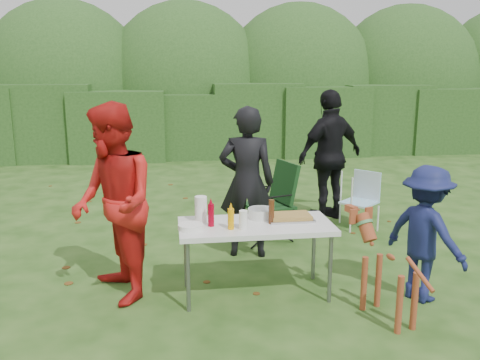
{
  "coord_description": "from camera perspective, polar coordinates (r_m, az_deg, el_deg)",
  "views": [
    {
      "loc": [
        -0.51,
        -4.72,
        2.25
      ],
      "look_at": [
        0.27,
        0.76,
        1.0
      ],
      "focal_mm": 38.0,
      "sensor_mm": 36.0,
      "label": 1
    }
  ],
  "objects": [
    {
      "name": "ground",
      "position": [
        5.26,
        -1.75,
        -12.62
      ],
      "size": [
        80.0,
        80.0,
        0.0
      ],
      "primitive_type": "plane",
      "color": "#1E4211"
    },
    {
      "name": "hedge_row",
      "position": [
        12.81,
        -5.76,
        6.38
      ],
      "size": [
        22.0,
        1.4,
        1.7
      ],
      "primitive_type": "cube",
      "color": "#23471C",
      "rests_on": "ground"
    },
    {
      "name": "shrub_backdrop",
      "position": [
        14.35,
        -6.11,
        10.05
      ],
      "size": [
        20.0,
        2.6,
        3.2
      ],
      "primitive_type": "ellipsoid",
      "color": "#3D6628",
      "rests_on": "ground"
    },
    {
      "name": "folding_table",
      "position": [
        5.0,
        1.77,
        -5.51
      ],
      "size": [
        1.5,
        0.7,
        0.74
      ],
      "color": "silver",
      "rests_on": "ground"
    },
    {
      "name": "person_cook",
      "position": [
        6.0,
        0.76,
        -0.26
      ],
      "size": [
        0.73,
        0.55,
        1.81
      ],
      "primitive_type": "imported",
      "rotation": [
        0.0,
        0.0,
        2.95
      ],
      "color": "black",
      "rests_on": "ground"
    },
    {
      "name": "person_red_jacket",
      "position": [
        4.99,
        -14.04,
        -2.59
      ],
      "size": [
        1.01,
        1.13,
        1.93
      ],
      "primitive_type": "imported",
      "rotation": [
        0.0,
        0.0,
        -1.21
      ],
      "color": "red",
      "rests_on": "ground"
    },
    {
      "name": "person_black_puffy",
      "position": [
        7.57,
        10.08,
        2.73
      ],
      "size": [
        1.22,
        0.89,
        1.92
      ],
      "primitive_type": "imported",
      "rotation": [
        0.0,
        0.0,
        3.56
      ],
      "color": "black",
      "rests_on": "ground"
    },
    {
      "name": "child",
      "position": [
        5.23,
        20.11,
        -5.7
      ],
      "size": [
        0.84,
        0.99,
        1.33
      ],
      "primitive_type": "imported",
      "rotation": [
        0.0,
        0.0,
        2.05
      ],
      "color": "#151B4C",
      "rests_on": "ground"
    },
    {
      "name": "dog",
      "position": [
        4.78,
        16.45,
        -9.89
      ],
      "size": [
        0.64,
        1.02,
        0.91
      ],
      "primitive_type": null,
      "rotation": [
        0.0,
        0.0,
        1.86
      ],
      "color": "brown",
      "rests_on": "ground"
    },
    {
      "name": "camping_chair",
      "position": [
        6.66,
        3.24,
        -2.4
      ],
      "size": [
        0.81,
        0.81,
        1.03
      ],
      "primitive_type": null,
      "rotation": [
        0.0,
        0.0,
        3.45
      ],
      "color": "#143616",
      "rests_on": "ground"
    },
    {
      "name": "lawn_chair",
      "position": [
        7.37,
        13.25,
        -2.19
      ],
      "size": [
        0.66,
        0.66,
        0.79
      ],
      "primitive_type": null,
      "rotation": [
        0.0,
        0.0,
        3.84
      ],
      "color": "#4FB5E4",
      "rests_on": "ground"
    },
    {
      "name": "food_tray",
      "position": [
        5.13,
        5.65,
        -4.34
      ],
      "size": [
        0.45,
        0.3,
        0.02
      ],
      "primitive_type": "cube",
      "color": "#B7B7BA",
      "rests_on": "folding_table"
    },
    {
      "name": "focaccia_bread",
      "position": [
        5.12,
        5.66,
        -4.04
      ],
      "size": [
        0.4,
        0.26,
        0.04
      ],
      "primitive_type": "cube",
      "color": "#A27D3A",
      "rests_on": "food_tray"
    },
    {
      "name": "mustard_bottle",
      "position": [
        4.79,
        -1.03,
        -4.39
      ],
      "size": [
        0.06,
        0.06,
        0.2
      ],
      "primitive_type": "cylinder",
      "color": "#E79C05",
      "rests_on": "folding_table"
    },
    {
      "name": "ketchup_bottle",
      "position": [
        4.88,
        -3.28,
        -3.96
      ],
      "size": [
        0.06,
        0.06,
        0.22
      ],
      "primitive_type": "cylinder",
      "color": "maroon",
      "rests_on": "folding_table"
    },
    {
      "name": "beer_bottle",
      "position": [
        4.96,
        3.54,
        -3.56
      ],
      "size": [
        0.06,
        0.06,
        0.24
      ],
      "primitive_type": "cylinder",
      "color": "#47230F",
      "rests_on": "folding_table"
    },
    {
      "name": "paper_towel_roll",
      "position": [
        5.01,
        -4.41,
        -3.3
      ],
      "size": [
        0.12,
        0.12,
        0.26
      ],
      "primitive_type": "cylinder",
      "color": "white",
      "rests_on": "folding_table"
    },
    {
      "name": "cup_stack",
      "position": [
        4.8,
        0.37,
        -4.49
      ],
      "size": [
        0.08,
        0.08,
        0.18
      ],
      "primitive_type": "cylinder",
      "color": "white",
      "rests_on": "folding_table"
    },
    {
      "name": "pasta_bowl",
      "position": [
        5.15,
        2.33,
        -3.76
      ],
      "size": [
        0.26,
        0.26,
        0.1
      ],
      "primitive_type": "cylinder",
      "color": "silver",
      "rests_on": "folding_table"
    },
    {
      "name": "plate_stack",
      "position": [
        4.83,
        -5.56,
        -5.25
      ],
      "size": [
        0.24,
        0.24,
        0.05
      ],
      "primitive_type": "cylinder",
      "color": "white",
      "rests_on": "folding_table"
    }
  ]
}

